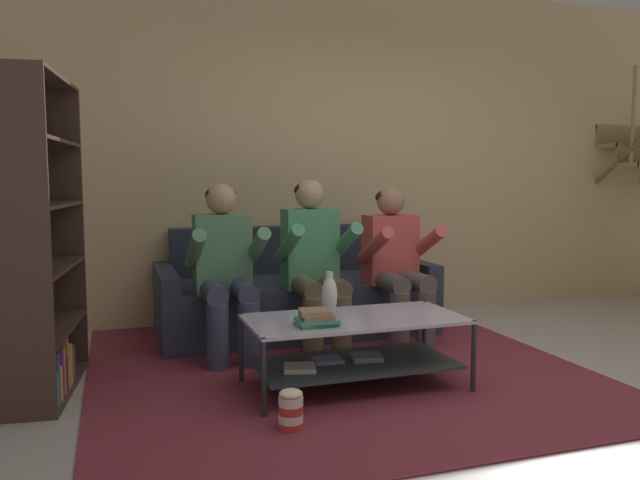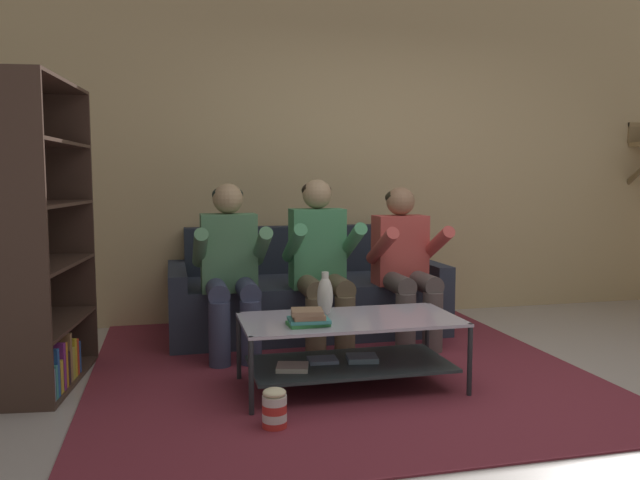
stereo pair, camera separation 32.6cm
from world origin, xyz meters
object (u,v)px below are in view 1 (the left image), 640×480
person_seated_middle (315,258)px  popcorn_tub (291,410)px  couch (293,297)px  vase (329,295)px  bookshelf (29,269)px  person_seated_right (397,258)px  coffee_table (353,341)px  person_seated_left (225,264)px  book_stack (316,318)px

person_seated_middle → popcorn_tub: bearing=-112.4°
couch → vase: 1.37m
bookshelf → person_seated_right: bearing=8.8°
coffee_table → vase: vase is taller
person_seated_left → person_seated_right: size_ratio=1.02×
couch → vase: size_ratio=8.11×
coffee_table → popcorn_tub: bearing=-136.7°
person_seated_middle → vase: (-0.16, -0.78, -0.12)m
person_seated_middle → bookshelf: size_ratio=0.68×
coffee_table → book_stack: (-0.26, -0.12, 0.18)m
book_stack → popcorn_tub: bearing=-124.6°
person_seated_middle → coffee_table: size_ratio=0.97×
person_seated_right → book_stack: (-0.94, -0.98, -0.17)m
person_seated_right → coffee_table: (-0.68, -0.86, -0.35)m
couch → book_stack: 1.58m
person_seated_right → coffee_table: 1.15m
couch → vase: bearing=-96.9°
person_seated_right → vase: person_seated_right is taller
person_seated_right → coffee_table: bearing=-128.4°
person_seated_left → person_seated_middle: size_ratio=0.98×
coffee_table → popcorn_tub: 0.72m
coffee_table → person_seated_right: bearing=51.6°
vase → person_seated_middle: bearing=78.2°
couch → person_seated_left: size_ratio=1.78×
coffee_table → person_seated_middle: bearing=87.0°
coffee_table → book_stack: book_stack is taller
bookshelf → popcorn_tub: size_ratio=8.76×
person_seated_middle → book_stack: 1.05m
couch → book_stack: (-0.31, -1.54, 0.18)m
coffee_table → book_stack: bearing=-154.8°
popcorn_tub → couch: bearing=73.7°
couch → vase: couch is taller
book_stack → popcorn_tub: (-0.24, -0.35, -0.35)m
popcorn_tub → book_stack: bearing=55.4°
couch → coffee_table: couch is taller
person_seated_right → popcorn_tub: bearing=-131.6°
person_seated_middle → person_seated_right: 0.63m
person_seated_left → popcorn_tub: bearing=-86.6°
book_stack → bookshelf: (-1.48, 0.61, 0.25)m
person_seated_left → book_stack: (0.32, -0.98, -0.18)m
bookshelf → vase: bearing=-13.9°
couch → coffee_table: 1.42m
person_seated_right → popcorn_tub: (-1.18, -1.33, -0.53)m
couch → person_seated_right: size_ratio=1.83×
vase → book_stack: vase is taller
couch → book_stack: size_ratio=9.00×
person_seated_right → vase: (-0.79, -0.78, -0.09)m
person_seated_middle → bookshelf: (-1.79, -0.38, 0.06)m
couch → vase: (-0.16, -1.34, 0.26)m
person_seated_middle → person_seated_right: (0.63, -0.01, -0.03)m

